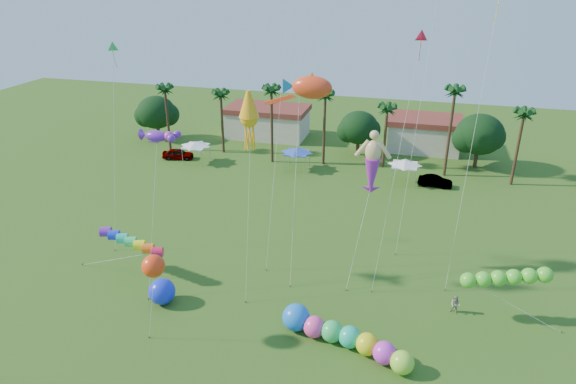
% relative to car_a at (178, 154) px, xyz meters
% --- Properties ---
extents(ground, '(160.00, 160.00, 0.00)m').
position_rel_car_a_xyz_m(ground, '(23.12, -36.68, -0.73)').
color(ground, '#285116').
rests_on(ground, ground).
extents(tree_line, '(69.46, 8.91, 11.00)m').
position_rel_car_a_xyz_m(tree_line, '(26.69, 7.31, 3.54)').
color(tree_line, '#3A2819').
rests_on(tree_line, ground).
extents(buildings_row, '(35.00, 7.00, 4.00)m').
position_rel_car_a_xyz_m(buildings_row, '(20.03, 13.32, 1.27)').
color(buildings_row, beige).
rests_on(buildings_row, ground).
extents(tent_row, '(31.00, 4.00, 0.60)m').
position_rel_car_a_xyz_m(tent_row, '(17.12, -0.35, 2.02)').
color(tent_row, white).
rests_on(tent_row, ground).
extents(car_a, '(4.57, 2.62, 1.46)m').
position_rel_car_a_xyz_m(car_a, '(0.00, 0.00, 0.00)').
color(car_a, '#4C4C54').
rests_on(car_a, ground).
extents(car_b, '(4.18, 1.74, 1.34)m').
position_rel_car_a_xyz_m(car_b, '(34.95, -0.77, -0.06)').
color(car_b, '#4C4C54').
rests_on(car_b, ground).
extents(spectator_b, '(0.92, 0.82, 1.58)m').
position_rel_car_a_xyz_m(spectator_b, '(36.57, -26.38, 0.06)').
color(spectator_b, gray).
rests_on(spectator_b, ground).
extents(caterpillar_inflatable, '(10.03, 4.64, 2.08)m').
position_rel_car_a_xyz_m(caterpillar_inflatable, '(28.55, -32.39, 0.14)').
color(caterpillar_inflatable, '#FF439E').
rests_on(caterpillar_inflatable, ground).
extents(blue_ball, '(2.14, 2.14, 2.14)m').
position_rel_car_a_xyz_m(blue_ball, '(13.82, -31.05, 0.34)').
color(blue_ball, '#1A31F2').
rests_on(blue_ball, ground).
extents(rainbow_tube, '(9.88, 1.70, 3.38)m').
position_rel_car_a_xyz_m(rainbow_tube, '(10.57, -28.37, 2.20)').
color(rainbow_tube, '#E51944').
rests_on(rainbow_tube, ground).
extents(green_worm, '(10.36, 2.97, 4.07)m').
position_rel_car_a_xyz_m(green_worm, '(37.15, -26.73, 2.63)').
color(green_worm, '#4FD12E').
rests_on(green_worm, ground).
extents(orange_ball_kite, '(1.82, 1.82, 6.88)m').
position_rel_car_a_xyz_m(orange_ball_kite, '(15.70, -34.86, 5.34)').
color(orange_ball_kite, '#FF3E14').
rests_on(orange_ball_kite, ground).
extents(merman_kite, '(2.37, 5.61, 12.20)m').
position_rel_car_a_xyz_m(merman_kite, '(28.90, -20.89, 8.79)').
color(merman_kite, '#DEBC7E').
rests_on(merman_kite, ground).
extents(fish_kite, '(5.16, 6.41, 16.98)m').
position_rel_car_a_xyz_m(fish_kite, '(23.63, -21.03, 15.20)').
color(fish_kite, '#F6421B').
rests_on(fish_kite, ground).
extents(squid_kite, '(1.97, 4.60, 16.58)m').
position_rel_car_a_xyz_m(squid_kite, '(19.81, -25.75, 13.62)').
color(squid_kite, '#FFA914').
rests_on(squid_kite, ground).
extents(lobster_kite, '(3.82, 6.07, 13.22)m').
position_rel_car_a_xyz_m(lobster_kite, '(12.20, -26.51, 11.82)').
color(lobster_kite, purple).
rests_on(lobster_kite, ground).
extents(delta_kite_red, '(2.46, 3.40, 20.81)m').
position_rel_car_a_xyz_m(delta_kite_red, '(31.81, -22.14, 18.98)').
color(delta_kite_red, red).
rests_on(delta_kite_red, ground).
extents(delta_kite_yellow, '(1.76, 3.86, 23.78)m').
position_rel_car_a_xyz_m(delta_kite_yellow, '(36.96, -19.85, 22.02)').
color(delta_kite_yellow, '#FAFA19').
rests_on(delta_kite_yellow, ground).
extents(delta_kite_green, '(1.01, 4.32, 18.91)m').
position_rel_car_a_xyz_m(delta_kite_green, '(5.63, -20.95, 17.19)').
color(delta_kite_green, green).
rests_on(delta_kite_green, ground).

